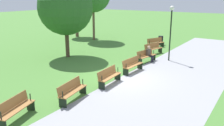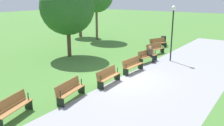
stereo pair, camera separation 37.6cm
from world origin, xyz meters
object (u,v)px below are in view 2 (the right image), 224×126
(tree_3, at_px, (79,3))
(trash_bin, at_px, (163,41))
(bench_1, at_px, (155,49))
(bench_3, at_px, (133,65))
(bench_6, at_px, (13,107))
(lamp_post, at_px, (173,23))
(bench_2, at_px, (147,56))
(person_seated, at_px, (151,54))
(bench_0, at_px, (158,43))
(bench_5, at_px, (70,90))
(bench_4, at_px, (108,76))
(tree_0, at_px, (67,8))

(tree_3, distance_m, trash_bin, 10.82)
(bench_1, xyz_separation_m, trash_bin, (-4.09, -0.99, -0.04))
(bench_3, bearing_deg, bench_1, -167.22)
(bench_6, xyz_separation_m, tree_3, (-16.57, -11.21, 3.38))
(lamp_post, bearing_deg, bench_2, -44.68)
(bench_3, height_order, tree_3, tree_3)
(person_seated, xyz_separation_m, tree_3, (-5.66, -11.99, 3.22))
(lamp_post, bearing_deg, bench_6, -8.92)
(bench_0, relative_size, bench_6, 0.99)
(bench_6, bearing_deg, bench_5, 151.20)
(bench_1, relative_size, bench_3, 1.02)
(bench_2, bearing_deg, lamp_post, 144.94)
(tree_3, distance_m, lamp_post, 13.91)
(bench_5, relative_size, bench_6, 1.00)
(bench_4, xyz_separation_m, bench_6, (5.32, -0.90, 0.00))
(bench_4, height_order, bench_6, same)
(bench_5, distance_m, trash_bin, 14.89)
(bench_6, bearing_deg, bench_3, 157.58)
(trash_bin, bearing_deg, bench_4, 8.86)
(tree_3, bearing_deg, lamp_post, 70.85)
(bench_5, bearing_deg, bench_6, -22.38)
(bench_0, relative_size, bench_3, 1.01)
(bench_4, relative_size, lamp_post, 0.46)
(bench_2, bearing_deg, bench_0, -154.42)
(trash_bin, bearing_deg, tree_0, -26.39)
(bench_0, bearing_deg, lamp_post, 57.95)
(bench_4, bearing_deg, lamp_post, 168.40)
(bench_0, height_order, bench_2, same)
(bench_0, bearing_deg, bench_4, 32.02)
(lamp_post, bearing_deg, tree_0, -65.19)
(trash_bin, bearing_deg, bench_6, 3.26)
(bench_4, distance_m, bench_6, 5.40)
(tree_0, bearing_deg, bench_5, 44.50)
(bench_1, relative_size, bench_5, 1.00)
(bench_3, height_order, lamp_post, lamp_post)
(bench_4, relative_size, tree_0, 0.31)
(bench_6, relative_size, person_seated, 1.60)
(bench_4, relative_size, trash_bin, 2.16)
(bench_0, distance_m, bench_5, 13.35)
(bench_1, distance_m, lamp_post, 3.29)
(bench_1, relative_size, bench_2, 1.00)
(bench_0, xyz_separation_m, person_seated, (5.00, 1.66, 0.16))
(bench_0, height_order, bench_6, same)
(bench_1, bearing_deg, person_seated, 33.62)
(person_seated, bearing_deg, trash_bin, -155.24)
(bench_0, height_order, person_seated, person_seated)
(bench_6, bearing_deg, bench_1, 163.96)
(person_seated, bearing_deg, bench_3, 12.06)
(bench_3, bearing_deg, lamp_post, 169.30)
(bench_6, height_order, tree_0, tree_0)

